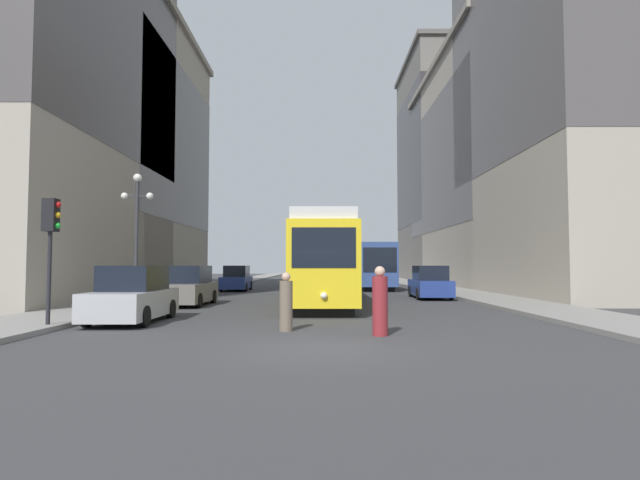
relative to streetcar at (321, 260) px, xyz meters
The scene contains 18 objects.
ground_plane 13.28m from the streetcar, 90.47° to the right, with size 200.00×200.00×0.00m, color #38383A.
sidewalk_left 28.47m from the streetcar, 108.75° to the left, with size 3.28×120.00×0.15m, color gray.
sidewalk_right 28.40m from the streetcar, 71.66° to the left, with size 3.28×120.00×0.15m, color gray.
streetcar is the anchor object (origin of this frame).
transit_bus 16.80m from the streetcar, 76.30° to the left, with size 2.60×12.73×3.45m.
parked_car_left_near 6.41m from the streetcar, 169.64° to the right, with size 1.94×4.44×1.82m.
parked_car_left_mid 13.72m from the streetcar, 116.92° to the left, with size 1.91×4.30×1.82m.
parked_car_right_far 7.09m from the streetcar, 31.21° to the left, with size 2.00×4.58×1.82m.
parked_car_left_far 10.16m from the streetcar, 127.84° to the right, with size 1.91×4.34×1.82m.
pedestrian_crossing_near 11.28m from the streetcar, 82.61° to the right, with size 0.41×0.41×1.81m.
pedestrian_crossing_far 10.34m from the streetcar, 96.03° to the right, with size 0.37×0.37×1.64m.
traffic_light_near_left 12.67m from the streetcar, 128.49° to the right, with size 0.47×0.36×3.60m.
lamp_post_left_near 8.68m from the streetcar, 162.20° to the right, with size 1.41×0.36×5.68m.
building_left_corner 22.81m from the streetcar, behind, with size 14.07×18.68×31.86m.
building_left_midblock 24.90m from the streetcar, 142.96° to the left, with size 16.44×18.68×20.58m.
building_right_corner 42.05m from the streetcar, 63.35° to the left, with size 15.71×16.90×26.94m.
building_right_midblock 22.48m from the streetcar, 20.76° to the left, with size 11.88×18.58×31.87m.
building_right_far 29.54m from the streetcar, 51.57° to the left, with size 14.65×23.76×20.64m.
Camera 1 is at (-0.02, -11.14, 1.83)m, focal length 28.14 mm.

